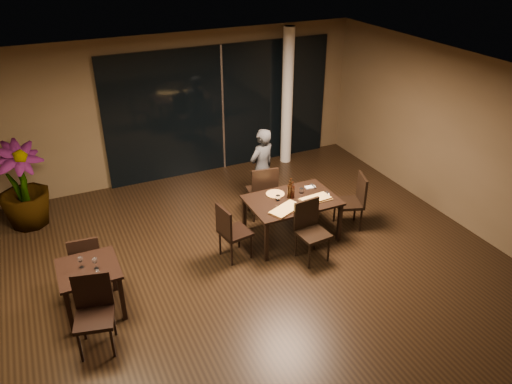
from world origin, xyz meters
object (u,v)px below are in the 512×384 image
at_px(chair_main_near, 310,227).
at_px(bottle_b, 293,190).
at_px(chair_side_near, 94,309).
at_px(main_table, 292,203).
at_px(chair_main_left, 230,230).
at_px(diner, 262,168).
at_px(chair_main_far, 263,190).
at_px(chair_side_far, 86,259).
at_px(bottle_c, 291,188).
at_px(bottle_a, 289,189).
at_px(side_table, 89,275).
at_px(potted_plant, 22,186).
at_px(chair_main_right, 354,199).

xyz_separation_m(chair_main_near, bottle_b, (0.03, 0.66, 0.34)).
bearing_deg(chair_side_near, bottle_b, 32.13).
xyz_separation_m(main_table, chair_side_near, (-3.45, -1.15, -0.10)).
xyz_separation_m(chair_main_left, diner, (1.21, 1.38, 0.24)).
bearing_deg(bottle_b, chair_main_far, 104.19).
relative_size(chair_main_near, chair_side_far, 1.07).
xyz_separation_m(chair_side_far, bottle_c, (3.41, 0.05, 0.40)).
height_order(bottle_a, bottle_c, bottle_c).
xyz_separation_m(side_table, chair_side_near, (-0.05, -0.65, -0.05)).
distance_m(chair_main_far, bottle_a, 0.81).
xyz_separation_m(main_table, diner, (0.03, 1.24, 0.11)).
distance_m(chair_side_near, bottle_b, 3.69).
height_order(chair_main_near, chair_side_near, chair_side_near).
height_order(chair_side_far, potted_plant, potted_plant).
xyz_separation_m(chair_side_far, potted_plant, (-0.71, 2.32, 0.26)).
bearing_deg(chair_main_far, chair_main_left, 51.58).
bearing_deg(bottle_b, bottle_c, 96.43).
bearing_deg(chair_side_far, diner, -155.39).
relative_size(chair_main_far, potted_plant, 0.67).
xyz_separation_m(side_table, chair_main_near, (3.40, -0.12, -0.07)).
bearing_deg(chair_main_right, diner, -121.35).
height_order(chair_main_near, chair_main_right, chair_main_right).
height_order(diner, bottle_a, diner).
height_order(chair_main_left, potted_plant, potted_plant).
height_order(chair_side_far, chair_side_near, chair_side_near).
distance_m(chair_main_near, bottle_c, 0.81).
bearing_deg(chair_side_far, bottle_a, -174.31).
bearing_deg(chair_main_near, potted_plant, 138.85).
xyz_separation_m(potted_plant, bottle_a, (4.07, -2.29, 0.13)).
bearing_deg(bottle_b, main_table, -122.23).
xyz_separation_m(main_table, chair_main_right, (1.17, -0.15, -0.11)).
bearing_deg(side_table, bottle_b, 9.04).
relative_size(chair_main_far, chair_main_right, 1.05).
distance_m(chair_main_far, diner, 0.52).
xyz_separation_m(chair_main_far, diner, (0.19, 0.45, 0.20)).
bearing_deg(chair_main_near, chair_main_left, 152.68).
distance_m(bottle_a, bottle_b, 0.05).
height_order(chair_main_near, bottle_b, bottle_b).
bearing_deg(bottle_c, bottle_b, -83.57).
xyz_separation_m(main_table, chair_main_left, (-1.18, -0.14, -0.13)).
xyz_separation_m(chair_main_far, bottle_b, (0.19, -0.75, 0.31)).
relative_size(chair_main_left, diner, 0.62).
xyz_separation_m(diner, bottle_c, (-0.00, -1.14, 0.14)).
relative_size(chair_main_far, chair_side_near, 1.02).
relative_size(chair_main_left, bottle_b, 3.24).
distance_m(chair_main_near, chair_main_left, 1.27).
xyz_separation_m(chair_main_right, bottle_b, (-1.14, 0.19, 0.34)).
relative_size(chair_main_left, bottle_c, 2.86).
height_order(bottle_b, bottle_c, bottle_c).
bearing_deg(diner, chair_main_near, 69.87).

